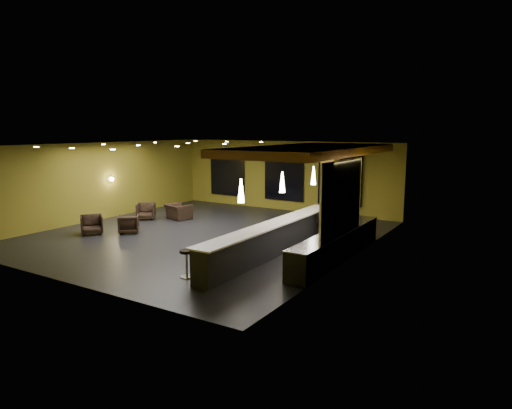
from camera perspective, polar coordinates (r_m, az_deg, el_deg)
The scene contains 35 objects.
floor at distance 18.11m, azimuth -6.24°, elevation -3.89°, with size 12.00×13.00×0.10m, color black.
ceiling at distance 17.63m, azimuth -6.45°, elevation 7.57°, with size 12.00×13.00×0.10m, color black.
wall_back at distance 23.26m, azimuth 3.64°, elevation 3.61°, with size 12.00×0.10×3.50m, color olive.
wall_front at distance 13.32m, azimuth -23.95°, elevation -1.60°, with size 12.00×0.10×3.50m, color olive.
wall_left at distance 22.01m, azimuth -18.89°, elevation 2.79°, with size 0.10×13.00×3.50m, color olive.
wall_right at distance 14.88m, azimuth 12.36°, elevation 0.09°, with size 0.10×13.00×3.50m, color olive.
wood_soffit at distance 16.40m, azimuth 6.93°, elevation 6.75°, with size 3.60×8.00×0.28m, color #9E652E.
window_left at distance 25.00m, azimuth -3.60°, elevation 3.91°, with size 2.20×0.06×2.40m, color black.
window_center at distance 23.17m, azimuth 3.51°, elevation 3.47°, with size 2.20×0.06×2.40m, color black.
window_right at distance 21.92m, azimuth 10.45°, elevation 2.99°, with size 2.20×0.06×2.40m, color black.
tile_backsplash at distance 13.94m, azimuth 10.68°, elevation 0.56°, with size 0.06×3.20×2.40m, color white.
bar_counter at distance 15.20m, azimuth 2.33°, elevation -4.31°, with size 0.60×8.00×1.00m, color black.
bar_top at distance 15.08m, azimuth 2.35°, elevation -2.37°, with size 0.78×8.10×0.05m, color white.
prep_counter at distance 14.82m, azimuth 10.07°, elevation -5.09°, with size 0.70×6.00×0.86m, color black.
prep_top at distance 14.72m, azimuth 10.12°, elevation -3.37°, with size 0.72×6.00×0.03m, color silver.
wall_shelf_lower at distance 13.87m, azimuth 9.79°, elevation -1.13°, with size 0.30×1.50×0.03m, color silver.
wall_shelf_upper at distance 13.80m, azimuth 9.85°, elevation 0.71°, with size 0.30×1.50×0.03m, color silver.
column at distance 19.05m, azimuth 9.16°, elevation 2.21°, with size 0.60×0.60×3.50m, color olive.
wall_sconce at distance 22.19m, azimuth -17.62°, elevation 3.04°, with size 0.22×0.22×0.22m, color #FFE5B2.
pendant_0 at distance 13.17m, azimuth -1.88°, elevation 1.75°, with size 0.20×0.20×0.70m, color white.
pendant_1 at distance 15.30m, azimuth 3.30°, elevation 2.82°, with size 0.20×0.20×0.70m, color white.
pendant_2 at distance 17.53m, azimuth 7.20°, elevation 3.61°, with size 0.20×0.20×0.70m, color white.
staff_a at distance 16.94m, azimuth 8.58°, elevation -1.72°, with size 0.63×0.41×1.72m, color black.
staff_b at distance 17.84m, azimuth 11.36°, elevation -1.22°, with size 0.84×0.66×1.73m, color black.
staff_c at distance 17.31m, azimuth 11.51°, elevation -1.54°, with size 0.85×0.55×1.74m, color black.
armchair_a at distance 19.10m, azimuth -19.86°, elevation -2.38°, with size 0.82×0.84×0.76m, color black.
armchair_b at distance 18.90m, azimuth -15.63°, elevation -2.35°, with size 0.77×0.79×0.72m, color black.
armchair_c at distance 21.49m, azimuth -13.58°, elevation -0.83°, with size 0.80×0.82×0.75m, color black.
armchair_d at distance 21.24m, azimuth -9.67°, elevation -0.89°, with size 1.06×0.93×0.69m, color black.
bar_stool_0 at distance 12.95m, azimuth -8.67°, elevation -6.86°, with size 0.40×0.40×0.78m.
bar_stool_1 at distance 13.97m, azimuth -3.96°, elevation -5.62°, with size 0.38×0.38×0.76m.
bar_stool_2 at distance 15.07m, azimuth -1.55°, elevation -4.45°, with size 0.39×0.39×0.77m.
bar_stool_3 at distance 16.09m, azimuth 1.08°, elevation -3.38°, with size 0.43×0.43×0.84m.
bar_stool_4 at distance 17.22m, azimuth 3.49°, elevation -2.53°, with size 0.43×0.43×0.85m.
bar_stool_5 at distance 18.37m, azimuth 5.51°, elevation -2.04°, with size 0.37×0.37×0.73m.
Camera 1 is at (10.86, -13.88, 4.12)m, focal length 32.00 mm.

